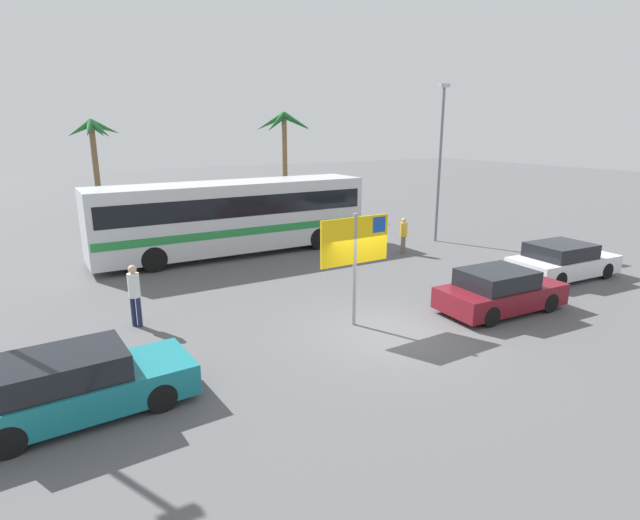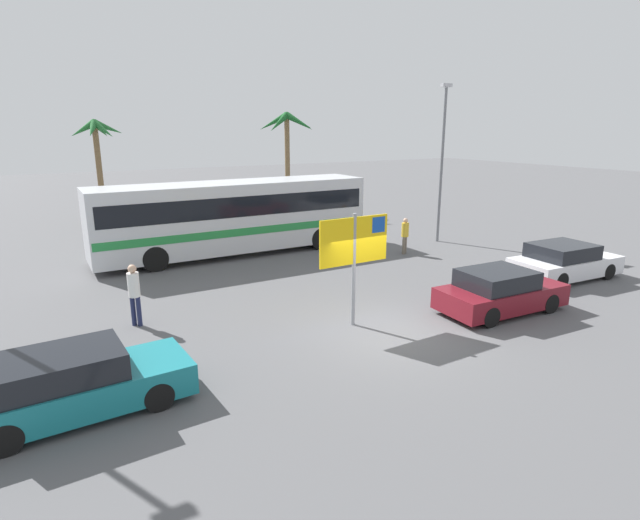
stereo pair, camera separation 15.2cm
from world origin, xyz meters
name	(u,v)px [view 1 (the left image)]	position (x,y,z in m)	size (l,w,h in m)	color
ground	(387,332)	(0.00, 0.00, 0.00)	(120.00, 120.00, 0.00)	#565659
bus_front_coach	(232,214)	(-0.39, 10.49, 1.78)	(11.95, 2.50, 3.17)	silver
ferry_sign	(356,245)	(-0.43, 0.95, 2.33)	(2.20, 0.11, 3.20)	gray
car_teal	(77,385)	(-7.69, -0.20, 0.63)	(4.27, 1.87, 1.32)	#19757F
car_maroon	(500,291)	(3.95, -0.39, 0.63)	(4.02, 1.95, 1.32)	maroon
car_white	(562,261)	(8.83, 0.85, 0.64)	(4.23, 2.10, 1.32)	silver
pedestrian_crossing_lot	(404,233)	(6.13, 6.76, 0.94)	(0.32, 0.32, 1.60)	#706656
pedestrian_by_bus	(134,290)	(-5.81, 3.95, 1.06)	(0.32, 0.32, 1.79)	#1E2347
lamp_post_right_side	(440,158)	(9.17, 7.94, 4.02)	(0.56, 0.20, 7.40)	slate
palm_tree_seaside	(285,133)	(6.74, 19.49, 5.10)	(3.64, 3.63, 6.41)	brown
palm_tree_inland	(92,139)	(-4.41, 21.32, 4.82)	(3.00, 3.05, 5.91)	brown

